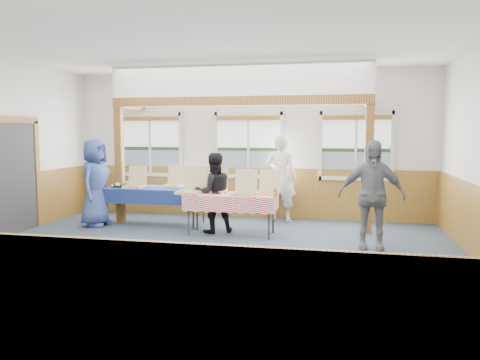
% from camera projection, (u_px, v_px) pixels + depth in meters
% --- Properties ---
extents(floor, '(8.00, 8.00, 0.00)m').
position_uv_depth(floor, '(205.00, 258.00, 7.08)').
color(floor, '#2B3946').
rests_on(floor, ground).
extents(ceiling, '(8.00, 8.00, 0.00)m').
position_uv_depth(ceiling, '(203.00, 41.00, 6.74)').
color(ceiling, white).
rests_on(ceiling, wall_back).
extents(wall_back, '(8.00, 0.00, 8.00)m').
position_uv_depth(wall_back, '(249.00, 145.00, 10.32)').
color(wall_back, silver).
rests_on(wall_back, floor).
extents(wall_front, '(8.00, 0.00, 8.00)m').
position_uv_depth(wall_front, '(74.00, 173.00, 3.51)').
color(wall_front, silver).
rests_on(wall_front, floor).
extents(wainscot_back, '(7.98, 0.05, 1.10)m').
position_uv_depth(wainscot_back, '(248.00, 192.00, 10.40)').
color(wainscot_back, brown).
rests_on(wainscot_back, floor).
extents(wainscot_front, '(7.98, 0.05, 1.10)m').
position_uv_depth(wainscot_front, '(80.00, 306.00, 3.64)').
color(wainscot_front, brown).
rests_on(wainscot_front, floor).
extents(cased_opening, '(0.06, 1.30, 2.10)m').
position_uv_depth(cased_opening, '(13.00, 178.00, 8.66)').
color(cased_opening, '#2F2F2F').
rests_on(cased_opening, wall_left).
extents(window_left, '(1.56, 0.10, 1.46)m').
position_uv_depth(window_left, '(150.00, 141.00, 10.74)').
color(window_left, silver).
rests_on(window_left, wall_back).
extents(window_mid, '(1.56, 0.10, 1.46)m').
position_uv_depth(window_mid, '(248.00, 142.00, 10.27)').
color(window_mid, silver).
rests_on(window_mid, wall_back).
extents(window_right, '(1.56, 0.10, 1.46)m').
position_uv_depth(window_right, '(356.00, 142.00, 9.80)').
color(window_right, silver).
rests_on(window_right, wall_back).
extents(post_left, '(0.15, 0.15, 2.40)m').
position_uv_depth(post_left, '(120.00, 165.00, 9.71)').
color(post_left, '#5F2F15').
rests_on(post_left, floor).
extents(post_right, '(0.15, 0.15, 2.40)m').
position_uv_depth(post_right, '(369.00, 169.00, 8.68)').
color(post_right, '#5F2F15').
rests_on(post_right, floor).
extents(cross_beam, '(5.15, 0.18, 0.18)m').
position_uv_depth(cross_beam, '(237.00, 101.00, 9.06)').
color(cross_beam, '#5F2F15').
rests_on(cross_beam, post_left).
extents(table_left, '(2.07, 1.03, 0.76)m').
position_uv_depth(table_left, '(155.00, 190.00, 9.60)').
color(table_left, '#2F2F2F').
rests_on(table_left, floor).
extents(table_right, '(1.70, 0.82, 0.76)m').
position_uv_depth(table_right, '(231.00, 197.00, 8.61)').
color(table_right, '#2F2F2F').
rests_on(table_right, floor).
extents(pizza_box_a, '(0.42, 0.50, 0.42)m').
position_uv_depth(pizza_box_a, '(135.00, 184.00, 9.56)').
color(pizza_box_a, tan).
rests_on(pizza_box_a, table_left).
extents(pizza_box_b, '(0.41, 0.50, 0.44)m').
position_uv_depth(pizza_box_b, '(174.00, 184.00, 9.67)').
color(pizza_box_b, tan).
rests_on(pizza_box_b, table_left).
extents(pizza_box_c, '(0.51, 0.59, 0.47)m').
position_uv_depth(pizza_box_c, '(191.00, 190.00, 8.66)').
color(pizza_box_c, tan).
rests_on(pizza_box_c, table_right).
extents(pizza_box_d, '(0.46, 0.55, 0.46)m').
position_uv_depth(pizza_box_d, '(215.00, 188.00, 8.86)').
color(pizza_box_d, tan).
rests_on(pizza_box_d, table_right).
extents(pizza_box_e, '(0.42, 0.51, 0.45)m').
position_uv_depth(pizza_box_e, '(244.00, 191.00, 8.47)').
color(pizza_box_e, tan).
rests_on(pizza_box_e, table_right).
extents(pizza_box_f, '(0.44, 0.52, 0.43)m').
position_uv_depth(pizza_box_f, '(268.00, 190.00, 8.60)').
color(pizza_box_f, tan).
rests_on(pizza_box_f, table_right).
extents(veggie_tray, '(0.43, 0.43, 0.10)m').
position_uv_depth(veggie_tray, '(121.00, 185.00, 9.74)').
color(veggie_tray, black).
rests_on(veggie_tray, table_left).
extents(drink_glass, '(0.07, 0.07, 0.15)m').
position_uv_depth(drink_glass, '(275.00, 193.00, 8.18)').
color(drink_glass, '#AB7E1C').
rests_on(drink_glass, table_right).
extents(woman_white, '(0.75, 0.57, 1.84)m').
position_uv_depth(woman_white, '(281.00, 178.00, 9.84)').
color(woman_white, silver).
rests_on(woman_white, floor).
extents(woman_black, '(0.92, 0.86, 1.51)m').
position_uv_depth(woman_black, '(214.00, 193.00, 8.79)').
color(woman_black, black).
rests_on(woman_black, floor).
extents(man_blue, '(0.58, 0.87, 1.76)m').
position_uv_depth(man_blue, '(95.00, 183.00, 9.39)').
color(man_blue, '#354784').
rests_on(man_blue, floor).
extents(person_grey, '(1.04, 0.44, 1.77)m').
position_uv_depth(person_grey, '(371.00, 195.00, 7.46)').
color(person_grey, slate).
rests_on(person_grey, floor).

